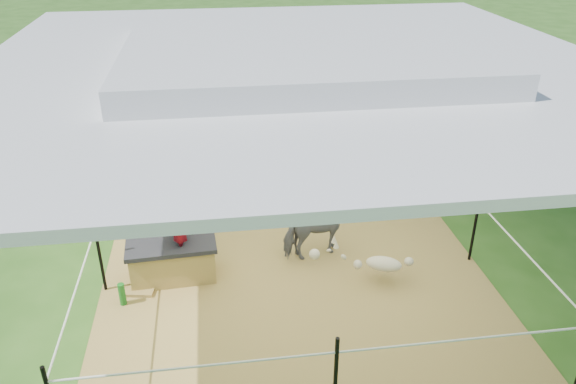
{
  "coord_description": "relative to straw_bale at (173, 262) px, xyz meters",
  "views": [
    {
      "loc": [
        -0.86,
        -5.58,
        4.07
      ],
      "look_at": [
        0.0,
        0.6,
        0.85
      ],
      "focal_mm": 35.0,
      "sensor_mm": 36.0,
      "label": 1
    }
  ],
  "objects": [
    {
      "name": "ground",
      "position": [
        1.46,
        -0.14,
        -0.25
      ],
      "size": [
        90.0,
        90.0,
        0.0
      ],
      "primitive_type": "plane",
      "color": "#2D5919",
      "rests_on": "ground"
    },
    {
      "name": "hay_patch",
      "position": [
        1.46,
        -0.14,
        -0.23
      ],
      "size": [
        4.6,
        4.6,
        0.03
      ],
      "primitive_type": "cube",
      "color": "brown",
      "rests_on": "ground"
    },
    {
      "name": "canopy_tent",
      "position": [
        1.46,
        -0.14,
        2.44
      ],
      "size": [
        6.3,
        6.3,
        2.9
      ],
      "color": "silver",
      "rests_on": "ground"
    },
    {
      "name": "rope_fence",
      "position": [
        1.46,
        -0.14,
        0.4
      ],
      "size": [
        4.54,
        4.54,
        1.0
      ],
      "color": "black",
      "rests_on": "ground"
    },
    {
      "name": "straw_bale",
      "position": [
        0.0,
        0.0,
        0.0
      ],
      "size": [
        1.01,
        0.55,
        0.44
      ],
      "primitive_type": "cube",
      "rotation": [
        0.0,
        0.0,
        0.06
      ],
      "color": "#A38C3B",
      "rests_on": "hay_patch"
    },
    {
      "name": "dark_cloth",
      "position": [
        0.0,
        0.0,
        0.25
      ],
      "size": [
        1.08,
        0.61,
        0.05
      ],
      "primitive_type": "cube",
      "rotation": [
        0.0,
        0.0,
        0.06
      ],
      "color": "black",
      "rests_on": "straw_bale"
    },
    {
      "name": "woman",
      "position": [
        0.1,
        0.0,
        0.81
      ],
      "size": [
        0.31,
        0.45,
        1.18
      ],
      "primitive_type": "imported",
      "rotation": [
        0.0,
        0.0,
        -1.51
      ],
      "color": "#B1111D",
      "rests_on": "straw_bale"
    },
    {
      "name": "green_bottle",
      "position": [
        -0.55,
        -0.45,
        -0.08
      ],
      "size": [
        0.08,
        0.08,
        0.27
      ],
      "primitive_type": "cylinder",
      "rotation": [
        0.0,
        0.0,
        0.06
      ],
      "color": "#176A1C",
      "rests_on": "hay_patch"
    },
    {
      "name": "pony",
      "position": [
        1.82,
        0.2,
        0.17
      ],
      "size": [
        0.99,
        0.66,
        0.77
      ],
      "primitive_type": "imported",
      "rotation": [
        0.0,
        0.0,
        1.87
      ],
      "color": "#525258",
      "rests_on": "hay_patch"
    },
    {
      "name": "pink_hat",
      "position": [
        1.82,
        0.2,
        0.6
      ],
      "size": [
        0.24,
        0.24,
        0.11
      ],
      "primitive_type": "cylinder",
      "color": "pink",
      "rests_on": "pony"
    },
    {
      "name": "foal",
      "position": [
        2.48,
        -0.44,
        0.07
      ],
      "size": [
        1.16,
        0.92,
        0.57
      ],
      "primitive_type": null,
      "rotation": [
        0.0,
        0.0,
        -0.4
      ],
      "color": "beige",
      "rests_on": "hay_patch"
    },
    {
      "name": "trash_barrel",
      "position": [
        5.74,
        6.63,
        0.22
      ],
      "size": [
        0.69,
        0.69,
        0.94
      ],
      "primitive_type": "cylinder",
      "rotation": [
        0.0,
        0.0,
        0.15
      ],
      "color": "#193FBB",
      "rests_on": "ground"
    },
    {
      "name": "picnic_table_near",
      "position": [
        3.79,
        7.81,
        0.12
      ],
      "size": [
        2.16,
        1.94,
        0.74
      ],
      "primitive_type": "cube",
      "rotation": [
        0.0,
        0.0,
        0.46
      ],
      "color": "brown",
      "rests_on": "ground"
    },
    {
      "name": "picnic_table_far",
      "position": [
        6.99,
        8.62,
        0.17
      ],
      "size": [
        2.46,
        2.23,
        0.84
      ],
      "primitive_type": "cube",
      "rotation": [
        0.0,
        0.0,
        -0.5
      ],
      "color": "#55331D",
      "rests_on": "ground"
    },
    {
      "name": "distant_person",
      "position": [
        4.11,
        7.68,
        0.28
      ],
      "size": [
        0.52,
        0.42,
        1.05
      ],
      "primitive_type": "imported",
      "rotation": [
        0.0,
        0.0,
        3.11
      ],
      "color": "#336DC0",
      "rests_on": "ground"
    }
  ]
}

